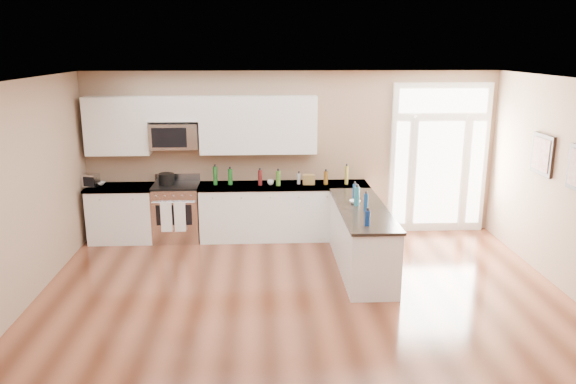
{
  "coord_description": "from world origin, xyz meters",
  "views": [
    {
      "loc": [
        -0.52,
        -5.46,
        3.19
      ],
      "look_at": [
        -0.16,
        2.0,
        1.25
      ],
      "focal_mm": 35.0,
      "sensor_mm": 36.0,
      "label": 1
    }
  ],
  "objects_px": {
    "toaster_oven": "(91,180)",
    "peninsula_cabinet": "(361,241)",
    "stockpot": "(166,179)",
    "kitchen_range": "(177,212)"
  },
  "relations": [
    {
      "from": "kitchen_range",
      "to": "stockpot",
      "type": "height_order",
      "value": "stockpot"
    },
    {
      "from": "stockpot",
      "to": "toaster_oven",
      "type": "distance_m",
      "value": 1.24
    },
    {
      "from": "kitchen_range",
      "to": "toaster_oven",
      "type": "distance_m",
      "value": 1.5
    },
    {
      "from": "peninsula_cabinet",
      "to": "stockpot",
      "type": "xyz_separation_m",
      "value": [
        -3.04,
        1.5,
        0.62
      ]
    },
    {
      "from": "kitchen_range",
      "to": "peninsula_cabinet",
      "type": "bearing_deg",
      "value": -26.64
    },
    {
      "from": "stockpot",
      "to": "kitchen_range",
      "type": "bearing_deg",
      "value": -17.2
    },
    {
      "from": "toaster_oven",
      "to": "stockpot",
      "type": "bearing_deg",
      "value": 18.85
    },
    {
      "from": "peninsula_cabinet",
      "to": "kitchen_range",
      "type": "distance_m",
      "value": 3.23
    },
    {
      "from": "toaster_oven",
      "to": "kitchen_range",
      "type": "bearing_deg",
      "value": 16.66
    },
    {
      "from": "toaster_oven",
      "to": "peninsula_cabinet",
      "type": "bearing_deg",
      "value": -1.95
    }
  ]
}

